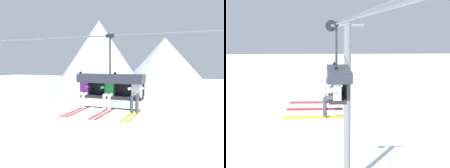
# 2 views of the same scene
# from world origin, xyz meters

# --- Properties ---
(lift_tower_near) EXTENTS (0.36, 1.88, 8.57)m
(lift_tower_near) POSITION_xyz_m (-6.07, -0.02, 4.45)
(lift_tower_near) COLOR slate
(lift_tower_near) RESTS_ON ground_plane
(lift_cable) EXTENTS (18.88, 0.05, 0.05)m
(lift_cable) POSITION_xyz_m (2.37, -0.80, 8.29)
(lift_cable) COLOR slate
(chairlift_chair) EXTENTS (2.35, 0.74, 2.52)m
(chairlift_chair) POSITION_xyz_m (0.61, -0.73, 6.69)
(chairlift_chair) COLOR #232328
(skier_purple) EXTENTS (0.48, 1.70, 1.34)m
(skier_purple) POSITION_xyz_m (-0.36, -0.94, 6.42)
(skier_purple) COLOR purple
(skier_green) EXTENTS (0.48, 1.70, 1.34)m
(skier_green) POSITION_xyz_m (0.61, -0.94, 6.42)
(skier_green) COLOR #23843D
(skier_white) EXTENTS (0.46, 1.70, 1.23)m
(skier_white) POSITION_xyz_m (1.57, -0.95, 6.40)
(skier_white) COLOR silver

